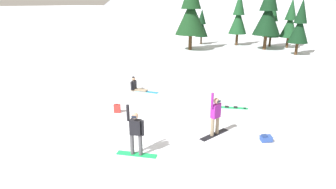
{
  "coord_description": "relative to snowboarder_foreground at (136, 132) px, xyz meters",
  "views": [
    {
      "loc": [
        6.24,
        -8.8,
        5.36
      ],
      "look_at": [
        0.28,
        2.78,
        1.0
      ],
      "focal_mm": 29.51,
      "sensor_mm": 36.0,
      "label": 1
    }
  ],
  "objects": [
    {
      "name": "pine_tree_leaning",
      "position": [
        -8.07,
        27.94,
        1.58
      ],
      "size": [
        1.73,
        1.73,
        4.59
      ],
      "color": "#472D19",
      "rests_on": "ground_plane"
    },
    {
      "name": "pine_tree_slender",
      "position": [
        3.85,
        25.05,
        2.23
      ],
      "size": [
        2.04,
        2.04,
        5.78
      ],
      "color": "#472D19",
      "rests_on": "ground_plane"
    },
    {
      "name": "ground_plane",
      "position": [
        -1.1,
        1.35,
        -0.92
      ],
      "size": [
        800.0,
        800.0,
        0.0
      ],
      "primitive_type": "plane",
      "color": "silver"
    },
    {
      "name": "pine_tree_tall",
      "position": [
        2.54,
        29.82,
        2.27
      ],
      "size": [
        2.1,
        2.1,
        5.86
      ],
      "color": "#472D19",
      "rests_on": "ground_plane"
    },
    {
      "name": "snowboarder_background",
      "position": [
        -4.33,
        6.53,
        -0.6
      ],
      "size": [
        1.82,
        0.66,
        0.93
      ],
      "color": "gray",
      "rests_on": "ground_plane"
    },
    {
      "name": "backpack_red",
      "position": [
        -3.18,
        3.03,
        -0.7
      ],
      "size": [
        0.38,
        0.36,
        0.47
      ],
      "color": "red",
      "rests_on": "ground_plane"
    },
    {
      "name": "snowboarder_midground",
      "position": [
        2.05,
        2.88,
        -0.02
      ],
      "size": [
        0.85,
        1.57,
        1.93
      ],
      "color": "black",
      "rests_on": "ground_plane"
    },
    {
      "name": "pine_tree_broad",
      "position": [
        0.28,
        27.12,
        3.33
      ],
      "size": [
        3.17,
        3.17,
        7.79
      ],
      "color": "#472D19",
      "rests_on": "ground_plane"
    },
    {
      "name": "backpack_blue",
      "position": [
        4.09,
        3.28,
        -0.78
      ],
      "size": [
        0.56,
        0.5,
        0.29
      ],
      "color": "#2D4C9E",
      "rests_on": "ground_plane"
    },
    {
      "name": "pine_tree_twin",
      "position": [
        -7.5,
        22.8,
        3.54
      ],
      "size": [
        3.56,
        3.56,
        8.17
      ],
      "color": "#472D19",
      "rests_on": "ground_plane"
    },
    {
      "name": "loose_snowboard_far_spare",
      "position": [
        1.85,
        6.32,
        -0.89
      ],
      "size": [
        1.78,
        0.8,
        0.09
      ],
      "color": "#19B259",
      "rests_on": "ground_plane"
    },
    {
      "name": "pine_tree_young",
      "position": [
        0.47,
        29.97,
        2.08
      ],
      "size": [
        2.08,
        2.08,
        5.49
      ],
      "color": "#472D19",
      "rests_on": "ground_plane"
    },
    {
      "name": "snowboarder_foreground",
      "position": [
        0.0,
        0.0,
        0.0
      ],
      "size": [
        1.54,
        0.68,
        1.95
      ],
      "color": "#19B259",
      "rests_on": "ground_plane"
    },
    {
      "name": "pine_tree_short",
      "position": [
        -3.55,
        29.07,
        2.75
      ],
      "size": [
        2.3,
        2.3,
        6.73
      ],
      "color": "#472D19",
      "rests_on": "ground_plane"
    }
  ]
}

